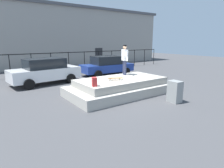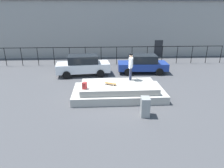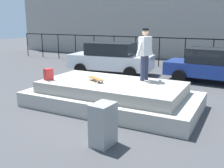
# 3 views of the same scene
# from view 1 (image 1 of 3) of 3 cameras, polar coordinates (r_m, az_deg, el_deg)

# --- Properties ---
(ground_plane) EXTENTS (60.00, 60.00, 0.00)m
(ground_plane) POSITION_cam_1_polar(r_m,az_deg,el_deg) (10.43, 1.39, -2.94)
(ground_plane) COLOR #424244
(concrete_ledge) EXTENTS (5.75, 2.97, 0.85)m
(concrete_ledge) POSITION_cam_1_polar(r_m,az_deg,el_deg) (10.38, 2.67, -0.83)
(concrete_ledge) COLOR #ADA89E
(concrete_ledge) RESTS_ON ground_plane
(skateboarder) EXTENTS (0.36, 0.87, 1.75)m
(skateboarder) POSITION_cam_1_polar(r_m,az_deg,el_deg) (11.27, 3.82, 7.86)
(skateboarder) COLOR #2D334C
(skateboarder) RESTS_ON concrete_ledge
(skateboard) EXTENTS (0.78, 0.54, 0.12)m
(skateboard) POSITION_cam_1_polar(r_m,az_deg,el_deg) (9.82, 0.98, 1.76)
(skateboard) COLOR brown
(skateboard) RESTS_ON concrete_ledge
(backpack) EXTENTS (0.28, 0.33, 0.40)m
(backpack) POSITION_cam_1_polar(r_m,az_deg,el_deg) (8.50, -5.30, 0.66)
(backpack) COLOR red
(backpack) RESTS_ON concrete_ledge
(car_white_sedan_near) EXTENTS (4.63, 2.40, 1.71)m
(car_white_sedan_near) POSITION_cam_1_polar(r_m,az_deg,el_deg) (13.49, -19.41, 3.72)
(car_white_sedan_near) COLOR white
(car_white_sedan_near) RESTS_ON ground_plane
(car_blue_sedan_mid) EXTENTS (4.43, 2.21, 1.60)m
(car_blue_sedan_mid) POSITION_cam_1_polar(r_m,az_deg,el_deg) (16.03, -1.53, 5.60)
(car_blue_sedan_mid) COLOR navy
(car_blue_sedan_mid) RESTS_ON ground_plane
(utility_box) EXTENTS (0.49, 0.63, 1.02)m
(utility_box) POSITION_cam_1_polar(r_m,az_deg,el_deg) (9.37, 18.29, -2.19)
(utility_box) COLOR gray
(utility_box) RESTS_ON ground_plane
(fence_row) EXTENTS (24.06, 0.06, 1.85)m
(fence_row) POSITION_cam_1_polar(r_m,az_deg,el_deg) (17.55, -15.31, 7.12)
(fence_row) COLOR black
(fence_row) RESTS_ON ground_plane
(warehouse_building) EXTENTS (31.73, 7.68, 6.68)m
(warehouse_building) POSITION_cam_1_polar(r_m,az_deg,el_deg) (24.42, -21.71, 13.13)
(warehouse_building) COLOR gray
(warehouse_building) RESTS_ON ground_plane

